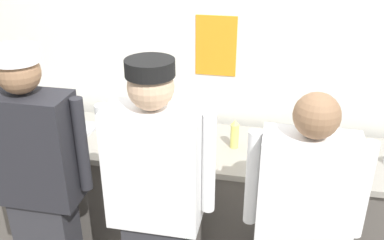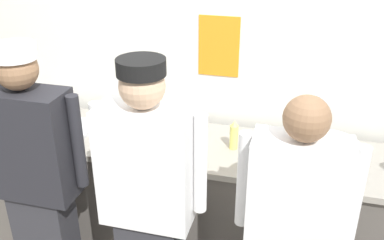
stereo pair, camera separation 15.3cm
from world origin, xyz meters
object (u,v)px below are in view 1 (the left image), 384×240
object	(u,v)px
chef_near_left	(39,183)
mixing_bowl_steel	(327,147)
chef_far_right	(301,232)
ramekin_orange_sauce	(180,150)
sheet_tray	(61,129)
squeeze_bottle_primary	(235,134)
chef_center	(156,204)
plate_stack_front	(275,143)

from	to	relation	value
chef_near_left	mixing_bowl_steel	world-z (taller)	chef_near_left
chef_far_right	ramekin_orange_sauce	distance (m)	0.94
sheet_tray	squeeze_bottle_primary	bearing A→B (deg)	0.16
chef_center	squeeze_bottle_primary	distance (m)	0.79
chef_far_right	plate_stack_front	size ratio (longest dim) A/B	6.98
chef_center	plate_stack_front	distance (m)	0.95
plate_stack_front	squeeze_bottle_primary	distance (m)	0.27
chef_center	plate_stack_front	world-z (taller)	chef_center
chef_near_left	mixing_bowl_steel	xyz separation A→B (m)	(1.64, 0.66, 0.06)
chef_near_left	ramekin_orange_sauce	distance (m)	0.88
chef_far_right	sheet_tray	xyz separation A→B (m)	(-1.67, 0.70, 0.08)
sheet_tray	squeeze_bottle_primary	world-z (taller)	squeeze_bottle_primary
chef_near_left	squeeze_bottle_primary	distance (m)	1.24
chef_far_right	sheet_tray	size ratio (longest dim) A/B	3.48
chef_near_left	sheet_tray	world-z (taller)	chef_near_left
chef_center	sheet_tray	bearing A→B (deg)	142.22
plate_stack_front	mixing_bowl_steel	size ratio (longest dim) A/B	0.60
squeeze_bottle_primary	chef_center	bearing A→B (deg)	-115.62
sheet_tray	squeeze_bottle_primary	xyz separation A→B (m)	(1.24, 0.00, 0.08)
chef_center	squeeze_bottle_primary	world-z (taller)	chef_center
chef_far_right	mixing_bowl_steel	xyz separation A→B (m)	(0.17, 0.71, 0.13)
mixing_bowl_steel	squeeze_bottle_primary	xyz separation A→B (m)	(-0.59, -0.01, 0.04)
chef_far_right	squeeze_bottle_primary	bearing A→B (deg)	121.27
chef_center	plate_stack_front	size ratio (longest dim) A/B	7.43
chef_far_right	squeeze_bottle_primary	world-z (taller)	chef_far_right
plate_stack_front	ramekin_orange_sauce	size ratio (longest dim) A/B	2.26
chef_far_right	chef_center	bearing A→B (deg)	-179.73
chef_near_left	squeeze_bottle_primary	size ratio (longest dim) A/B	8.60
chef_near_left	chef_center	distance (m)	0.72
chef_center	chef_far_right	distance (m)	0.77
plate_stack_front	ramekin_orange_sauce	world-z (taller)	plate_stack_front
plate_stack_front	squeeze_bottle_primary	xyz separation A→B (m)	(-0.26, -0.02, 0.05)
chef_far_right	ramekin_orange_sauce	bearing A→B (deg)	143.96
chef_near_left	plate_stack_front	distance (m)	1.48
chef_center	squeeze_bottle_primary	size ratio (longest dim) A/B	8.59
chef_near_left	sheet_tray	bearing A→B (deg)	106.40
sheet_tray	squeeze_bottle_primary	distance (m)	1.25
mixing_bowl_steel	ramekin_orange_sauce	bearing A→B (deg)	-170.07
mixing_bowl_steel	sheet_tray	distance (m)	1.83
plate_stack_front	chef_far_right	bearing A→B (deg)	-77.50
chef_near_left	chef_center	size ratio (longest dim) A/B	1.00
chef_near_left	plate_stack_front	world-z (taller)	chef_near_left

